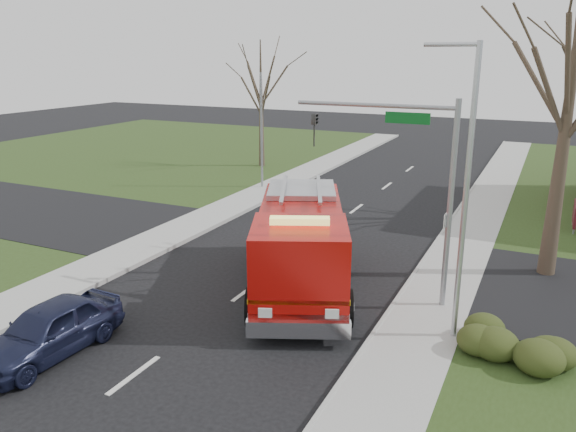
% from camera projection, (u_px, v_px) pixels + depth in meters
% --- Properties ---
extents(ground, '(120.00, 120.00, 0.00)m').
position_uv_depth(ground, '(247.00, 291.00, 19.84)').
color(ground, black).
rests_on(ground, ground).
extents(sidewalk_right, '(2.40, 80.00, 0.15)m').
position_uv_depth(sidewalk_right, '(423.00, 324.00, 17.27)').
color(sidewalk_right, '#9C9C96').
rests_on(sidewalk_right, ground).
extents(sidewalk_left, '(2.40, 80.00, 0.15)m').
position_uv_depth(sidewalk_left, '(111.00, 262.00, 22.37)').
color(sidewalk_left, '#9C9C96').
rests_on(sidewalk_left, ground).
extents(health_center_sign, '(0.12, 2.00, 1.40)m').
position_uv_depth(health_center_sign, '(575.00, 214.00, 26.12)').
color(health_center_sign, '#53131C').
rests_on(health_center_sign, ground).
extents(hedge_corner, '(2.80, 2.00, 0.90)m').
position_uv_depth(hedge_corner, '(520.00, 343.00, 15.11)').
color(hedge_corner, '#263112').
rests_on(hedge_corner, lawn_right).
extents(bare_tree_near, '(6.00, 6.00, 12.00)m').
position_uv_depth(bare_tree_near, '(573.00, 74.00, 19.07)').
color(bare_tree_near, '#3E3124').
rests_on(bare_tree_near, ground).
extents(bare_tree_left, '(4.50, 4.50, 9.00)m').
position_uv_depth(bare_tree_left, '(261.00, 90.00, 39.75)').
color(bare_tree_left, '#3E3124').
rests_on(bare_tree_left, ground).
extents(traffic_signal_mast, '(5.29, 0.18, 6.80)m').
position_uv_depth(traffic_signal_mast, '(411.00, 164.00, 17.68)').
color(traffic_signal_mast, gray).
rests_on(traffic_signal_mast, ground).
extents(streetlight_pole, '(1.48, 0.16, 8.40)m').
position_uv_depth(streetlight_pole, '(464.00, 189.00, 15.20)').
color(streetlight_pole, '#B7BABF').
rests_on(streetlight_pole, ground).
extents(utility_pole_far, '(0.14, 0.14, 7.00)m').
position_uv_depth(utility_pole_far, '(261.00, 132.00, 33.81)').
color(utility_pole_far, gray).
rests_on(utility_pole_far, ground).
extents(fire_engine, '(6.07, 9.02, 3.45)m').
position_uv_depth(fire_engine, '(300.00, 248.00, 19.56)').
color(fire_engine, '#AE0B08').
rests_on(fire_engine, ground).
extents(parked_car_maroon, '(1.97, 4.48, 1.50)m').
position_uv_depth(parked_car_maroon, '(49.00, 330.00, 15.46)').
color(parked_car_maroon, '#181C36').
rests_on(parked_car_maroon, ground).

